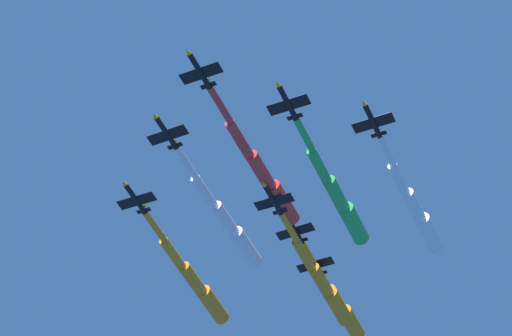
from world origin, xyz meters
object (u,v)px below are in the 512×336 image
at_px(jet_starboard_mid, 194,280).
at_px(jet_starboard_outer, 336,300).
at_px(jet_lead, 262,172).
at_px(jet_starboard_inner, 226,220).
at_px(jet_port_mid, 414,206).
at_px(jet_port_outer, 322,281).
at_px(jet_port_inner, 337,195).

distance_m(jet_starboard_mid, jet_starboard_outer, 34.17).
height_order(jet_lead, jet_starboard_inner, jet_starboard_inner).
xyz_separation_m(jet_lead, jet_starboard_mid, (-34.31, 7.29, -1.82)).
distance_m(jet_lead, jet_starboard_outer, 44.33).
bearing_deg(jet_port_mid, jet_starboard_outer, 166.66).
bearing_deg(jet_lead, jet_starboard_outer, 118.80).
bearing_deg(jet_starboard_inner, jet_starboard_mid, 166.26).
relative_size(jet_starboard_inner, jet_port_outer, 0.99).
bearing_deg(jet_starboard_mid, jet_port_inner, 10.45).
bearing_deg(jet_starboard_inner, jet_port_inner, 27.30).
distance_m(jet_port_inner, jet_starboard_mid, 41.47).
relative_size(jet_port_inner, jet_port_outer, 0.97).
height_order(jet_lead, jet_port_outer, jet_lead).
xyz_separation_m(jet_port_mid, jet_starboard_outer, (-34.52, 8.19, 1.57)).
xyz_separation_m(jet_lead, jet_port_mid, (13.17, 30.66, -1.57)).
relative_size(jet_port_mid, jet_starboard_outer, 1.01).
bearing_deg(jet_lead, jet_starboard_inner, 169.92).
xyz_separation_m(jet_port_mid, jet_port_outer, (-30.03, -0.24, -0.28)).
distance_m(jet_port_mid, jet_port_outer, 30.03).
height_order(jet_lead, jet_port_inner, jet_lead).
bearing_deg(jet_port_outer, jet_port_mid, 0.45).
bearing_deg(jet_lead, jet_port_mid, 66.76).
relative_size(jet_port_inner, jet_port_mid, 1.03).
bearing_deg(jet_lead, jet_port_inner, 66.45).
height_order(jet_lead, jet_port_mid, jet_lead).
distance_m(jet_starboard_inner, jet_port_outer, 27.60).
xyz_separation_m(jet_port_mid, jet_starboard_mid, (-47.48, -23.38, -0.25)).
height_order(jet_port_inner, jet_port_outer, jet_port_outer).
distance_m(jet_port_inner, jet_starboard_inner, 26.09).
bearing_deg(jet_port_outer, jet_port_inner, -33.82).
relative_size(jet_lead, jet_port_inner, 1.07).
height_order(jet_starboard_inner, jet_starboard_mid, jet_starboard_inner).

